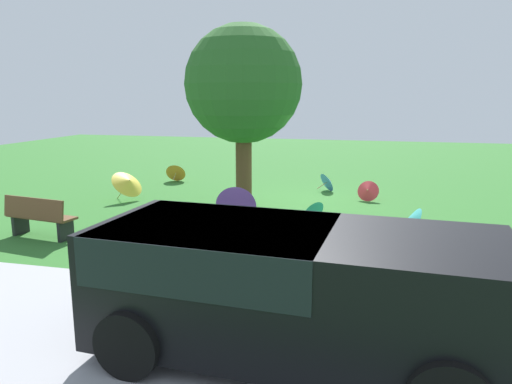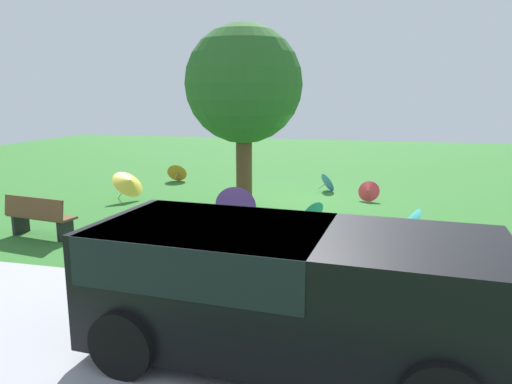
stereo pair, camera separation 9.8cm
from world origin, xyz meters
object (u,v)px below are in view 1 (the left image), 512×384
parasol_teal_1 (311,212)px  parasol_purple_0 (237,204)px  parasol_yellow_0 (128,182)px  van_dark (281,281)px  parasol_blue_0 (328,181)px  parasol_teal_0 (407,224)px  park_bench (39,217)px  parasol_orange_0 (176,172)px  shade_tree (243,85)px  parasol_red_0 (368,190)px

parasol_teal_1 → parasol_purple_0: size_ratio=0.74×
parasol_yellow_0 → van_dark: bearing=129.1°
parasol_blue_0 → parasol_teal_0: bearing=112.6°
parasol_purple_0 → parasol_blue_0: (-1.72, -4.56, -0.18)m
parasol_yellow_0 → park_bench: bearing=89.5°
parasol_yellow_0 → parasol_teal_1: bearing=166.1°
parasol_orange_0 → parasol_purple_0: parasol_purple_0 is taller
shade_tree → parasol_yellow_0: bearing=3.6°
parasol_red_0 → parasol_yellow_0: bearing=13.6°
parasol_teal_0 → parasol_teal_1: (2.12, -0.90, -0.08)m
parasol_teal_0 → van_dark: bearing=71.1°
van_dark → parasol_teal_1: van_dark is taller
parasol_orange_0 → parasol_blue_0: (-5.41, 0.48, -0.02)m
parasol_orange_0 → parasol_teal_1: size_ratio=1.00×
parasol_teal_0 → parasol_orange_0: size_ratio=1.15×
parasol_teal_0 → parasol_blue_0: bearing=-67.4°
van_dark → parasol_teal_0: size_ratio=5.49×
park_bench → parasol_teal_1: park_bench is taller
parasol_orange_0 → parasol_blue_0: 5.43m
van_dark → parasol_teal_1: 5.94m
parasol_orange_0 → parasol_teal_1: 7.13m
shade_tree → parasol_purple_0: size_ratio=4.82×
parasol_orange_0 → parasol_yellow_0: size_ratio=0.65×
shade_tree → parasol_red_0: 4.67m
park_bench → parasol_teal_0: park_bench is taller
van_dark → parasol_red_0: (-0.84, -8.88, -0.61)m
park_bench → parasol_orange_0: 7.13m
parasol_red_0 → parasol_blue_0: size_ratio=0.88×
parasol_blue_0 → shade_tree: bearing=51.5°
shade_tree → parasol_teal_1: size_ratio=6.52×
shade_tree → parasol_orange_0: shade_tree is taller
parasol_teal_1 → park_bench: bearing=24.2°
park_bench → parasol_teal_1: 6.03m
shade_tree → parasol_yellow_0: (3.40, 0.21, -2.73)m
park_bench → parasol_yellow_0: size_ratio=1.43×
parasol_teal_1 → parasol_purple_0: 1.77m
shade_tree → parasol_red_0: (-3.32, -1.42, -2.96)m
van_dark → shade_tree: (2.48, -7.46, 2.36)m
park_bench → parasol_red_0: (-6.76, -5.45, -0.16)m
parasol_teal_0 → parasol_blue_0: (2.11, -5.08, -0.08)m
parasol_red_0 → parasol_purple_0: size_ratio=0.66×
park_bench → parasol_purple_0: (-3.79, -2.08, 0.03)m
park_bench → parasol_red_0: bearing=-141.1°
parasol_red_0 → parasol_teal_1: (1.25, 2.98, 0.01)m
parasol_red_0 → parasol_teal_1: bearing=67.2°
parasol_orange_0 → parasol_teal_0: bearing=143.5°
parasol_teal_1 → parasol_purple_0: (1.71, 0.39, 0.18)m
shade_tree → parasol_blue_0: shade_tree is taller
van_dark → parasol_teal_0: van_dark is taller
parasol_orange_0 → parasol_purple_0: (-3.69, 5.05, 0.16)m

